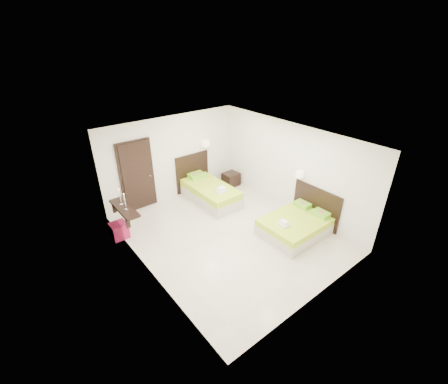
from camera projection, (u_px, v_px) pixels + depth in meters
floor at (228, 234)px, 7.94m from camera, size 5.50×5.50×0.00m
bed_single at (209, 191)px, 9.43m from camera, size 1.22×2.04×1.68m
bed_double at (297, 224)px, 7.89m from camera, size 1.72×1.46×1.42m
nightstand at (231, 179)px, 10.37m from camera, size 0.53×0.48×0.46m
ottoman at (119, 230)px, 7.73m from camera, size 0.41×0.41×0.41m
door at (137, 176)px, 8.65m from camera, size 1.02×0.15×2.14m
console_shelf at (124, 208)px, 7.51m from camera, size 0.35×1.20×0.78m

